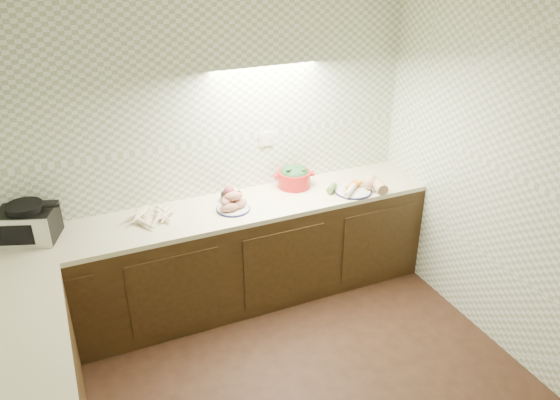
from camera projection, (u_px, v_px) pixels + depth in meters
name	position (u px, v px, depth m)	size (l,w,h in m)	color
room	(301.00, 211.00, 2.77)	(3.60, 3.60, 2.60)	black
counter	(160.00, 343.00, 3.61)	(3.60, 3.60, 0.90)	black
toaster_oven	(28.00, 223.00, 3.87)	(0.47, 0.41, 0.28)	black
parsnip_pile	(157.00, 216.00, 4.17)	(0.32, 0.34, 0.08)	beige
sweet_potato_plate	(232.00, 203.00, 4.31)	(0.27, 0.27, 0.16)	#121243
onion_bowl	(231.00, 195.00, 4.45)	(0.17, 0.17, 0.13)	black
dutch_oven	(294.00, 176.00, 4.67)	(0.35, 0.34, 0.19)	#B51515
veg_plate	(360.00, 185.00, 4.61)	(0.50, 0.36, 0.15)	#121243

